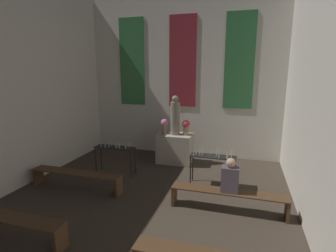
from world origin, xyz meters
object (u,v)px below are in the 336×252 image
at_px(flower_vase_left, 164,125).
at_px(pew_back_left, 76,176).
at_px(statue, 175,117).
at_px(candle_rack_right, 213,161).
at_px(flower_vase_right, 186,126).
at_px(pew_back_right, 228,196).
at_px(altar, 175,148).
at_px(candle_rack_left, 115,151).
at_px(person_seated, 230,177).
at_px(pew_third_left, 4,221).

relative_size(flower_vase_left, pew_back_left, 0.20).
xyz_separation_m(statue, candle_rack_right, (1.42, -1.45, -0.84)).
height_order(candle_rack_right, pew_back_left, candle_rack_right).
relative_size(flower_vase_right, pew_back_right, 0.20).
height_order(altar, candle_rack_right, candle_rack_right).
bearing_deg(candle_rack_left, pew_back_left, -111.54).
distance_m(altar, pew_back_right, 3.27).
relative_size(flower_vase_left, person_seated, 0.65).
relative_size(candle_rack_right, pew_third_left, 0.48).
distance_m(statue, pew_back_left, 3.47).
bearing_deg(candle_rack_right, candle_rack_left, 180.00).
height_order(flower_vase_left, person_seated, flower_vase_left).
height_order(candle_rack_left, pew_back_right, candle_rack_left).
bearing_deg(person_seated, flower_vase_right, 120.33).
distance_m(altar, flower_vase_right, 0.84).
distance_m(flower_vase_right, pew_third_left, 5.34).
relative_size(statue, pew_third_left, 0.52).
distance_m(altar, pew_back_left, 3.27).
bearing_deg(candle_rack_left, person_seated, -20.07).
distance_m(flower_vase_left, flower_vase_right, 0.72).
bearing_deg(flower_vase_left, altar, 0.00).
bearing_deg(flower_vase_left, flower_vase_right, 0.00).
xyz_separation_m(flower_vase_right, candle_rack_right, (1.06, -1.45, -0.55)).
bearing_deg(flower_vase_right, altar, 180.00).
distance_m(flower_vase_left, candle_rack_right, 2.36).
height_order(statue, flower_vase_right, statue).
distance_m(statue, candle_rack_left, 2.19).
bearing_deg(flower_vase_right, candle_rack_left, -140.69).
bearing_deg(altar, pew_third_left, -111.62).
bearing_deg(statue, person_seated, -54.25).
distance_m(statue, flower_vase_left, 0.47).
xyz_separation_m(candle_rack_left, candle_rack_right, (2.83, -0.00, 0.00)).
xyz_separation_m(flower_vase_right, pew_back_right, (1.53, -2.66, -0.88)).
height_order(flower_vase_left, candle_rack_left, flower_vase_left).
bearing_deg(candle_rack_left, flower_vase_left, 54.05).
height_order(candle_rack_left, pew_third_left, candle_rack_left).
height_order(pew_third_left, person_seated, person_seated).
relative_size(altar, statue, 0.88).
bearing_deg(person_seated, candle_rack_left, 159.93).
xyz_separation_m(pew_back_left, pew_back_right, (3.78, 0.00, 0.00)).
bearing_deg(candle_rack_left, pew_back_right, -20.23).
distance_m(candle_rack_left, person_seated, 3.54).
relative_size(flower_vase_right, pew_third_left, 0.20).
bearing_deg(candle_rack_left, pew_third_left, -98.23).
distance_m(pew_third_left, person_seated, 4.37).
bearing_deg(flower_vase_right, flower_vase_left, 180.00).
xyz_separation_m(altar, flower_vase_right, (0.36, 0.00, 0.76)).
bearing_deg(flower_vase_right, person_seated, -59.67).
bearing_deg(altar, statue, 0.00).
bearing_deg(pew_third_left, person_seated, 28.91).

